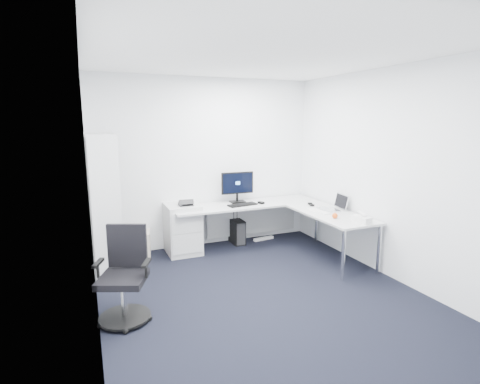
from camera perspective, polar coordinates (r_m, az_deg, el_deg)
name	(u,v)px	position (r m, az deg, el deg)	size (l,w,h in m)	color
ground	(263,296)	(4.57, 3.45, -15.53)	(4.20, 4.20, 0.00)	black
ceiling	(265,55)	(4.15, 3.90, 20.10)	(4.20, 4.20, 0.00)	white
wall_back	(207,163)	(6.09, -5.12, 4.39)	(3.60, 0.02, 2.70)	white
wall_front	(419,236)	(2.50, 25.59, -6.08)	(3.60, 0.02, 2.70)	white
wall_left	(90,195)	(3.74, -21.95, -0.45)	(0.02, 4.20, 2.70)	white
wall_right	(389,174)	(5.20, 21.77, 2.55)	(0.02, 4.20, 2.70)	white
l_desk	(255,230)	(5.84, 2.31, -5.83)	(2.43, 1.36, 0.71)	#B7B9B9
drawer_pedestal	(182,228)	(5.90, -8.78, -5.48)	(0.50, 0.62, 0.77)	#B7B9B9
bookshelf	(104,205)	(5.24, -20.01, -1.86)	(0.36, 0.94, 1.87)	silver
task_chair	(122,276)	(4.04, -17.48, -12.18)	(0.54, 0.54, 0.97)	black
black_pc_tower	(236,231)	(6.33, -0.55, -5.96)	(0.18, 0.41, 0.40)	black
beige_pc_tower	(144,243)	(5.98, -14.35, -7.50)	(0.17, 0.38, 0.36)	beige
power_strip	(263,239)	(6.53, 3.60, -7.10)	(0.38, 0.07, 0.04)	silver
monitor	(238,187)	(6.08, -0.37, 0.78)	(0.54, 0.17, 0.52)	black
black_keyboard	(242,205)	(5.91, 0.38, -1.95)	(0.47, 0.17, 0.02)	black
mouse	(261,203)	(6.04, 3.22, -1.64)	(0.06, 0.10, 0.03)	black
desk_phone	(186,204)	(5.73, -8.24, -1.83)	(0.21, 0.21, 0.15)	#272729
laptop	(329,202)	(5.75, 13.42, -1.51)	(0.34, 0.33, 0.24)	silver
white_keyboard	(319,211)	(5.64, 11.89, -2.88)	(0.12, 0.40, 0.01)	silver
headphones	(311,204)	(6.03, 10.78, -1.78)	(0.11, 0.17, 0.05)	black
orange_fruit	(335,216)	(5.29, 14.26, -3.52)	(0.08, 0.08, 0.08)	#DC5013
tissue_box	(362,220)	(5.17, 18.03, -4.01)	(0.13, 0.25, 0.09)	silver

